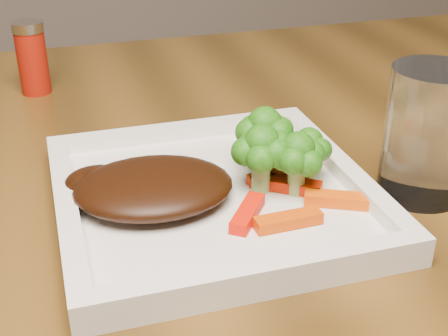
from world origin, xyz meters
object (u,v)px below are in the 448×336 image
object	(u,v)px
steak	(153,187)
plate	(213,200)
spice_shaker	(32,58)
drinking_glass	(427,134)

from	to	relation	value
steak	plate	bearing A→B (deg)	-3.14
spice_shaker	drinking_glass	size ratio (longest dim) A/B	0.77
plate	drinking_glass	distance (m)	0.20
steak	drinking_glass	xyz separation A→B (m)	(0.24, -0.03, 0.03)
steak	spice_shaker	world-z (taller)	spice_shaker
spice_shaker	drinking_glass	bearing A→B (deg)	-48.29
spice_shaker	drinking_glass	distance (m)	0.49
steak	spice_shaker	xyz separation A→B (m)	(-0.09, 0.33, 0.02)
plate	drinking_glass	bearing A→B (deg)	-9.59
plate	drinking_glass	xyz separation A→B (m)	(0.19, -0.03, 0.05)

